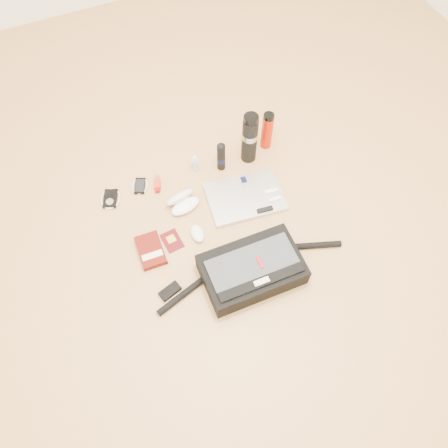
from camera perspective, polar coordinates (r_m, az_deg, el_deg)
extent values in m
plane|color=tan|center=(2.06, 0.44, -2.11)|extent=(4.00, 4.00, 0.00)
cube|color=black|center=(1.94, 3.66, -5.94)|extent=(0.44, 0.28, 0.11)
cube|color=#33353A|center=(1.88, 3.88, -5.45)|extent=(0.39, 0.20, 0.01)
cube|color=black|center=(1.85, 4.92, -7.57)|extent=(0.39, 0.05, 0.01)
cube|color=beige|center=(1.85, 4.93, -7.55)|extent=(0.07, 0.03, 0.02)
cube|color=#BD030F|center=(1.89, 4.69, -5.10)|extent=(0.01, 0.06, 0.02)
cylinder|color=black|center=(1.94, -5.36, -9.15)|extent=(0.27, 0.10, 0.03)
cylinder|color=black|center=(2.07, 11.44, -2.77)|extent=(0.26, 0.12, 0.03)
cube|color=black|center=(1.96, -7.07, -8.70)|extent=(0.11, 0.07, 0.02)
cube|color=#BCBCBF|center=(2.17, 2.76, 3.51)|extent=(0.40, 0.30, 0.02)
cube|color=black|center=(2.22, 2.58, 5.80)|extent=(0.03, 0.04, 0.00)
cube|color=silver|center=(2.18, 6.22, 4.32)|extent=(0.07, 0.03, 0.01)
cube|color=silver|center=(2.16, 6.66, 3.26)|extent=(0.06, 0.03, 0.01)
cube|color=black|center=(2.12, 5.37, 1.90)|extent=(0.08, 0.03, 0.01)
cube|color=#4D0C07|center=(2.05, -9.55, -3.42)|extent=(0.12, 0.18, 0.03)
cube|color=beige|center=(2.05, -8.04, -2.94)|extent=(0.01, 0.16, 0.03)
cube|color=beige|center=(2.02, -9.35, -4.05)|extent=(0.10, 0.04, 0.00)
cube|color=#49060D|center=(2.07, -6.81, -2.19)|extent=(0.09, 0.12, 0.00)
cube|color=gold|center=(2.07, -6.92, -1.96)|extent=(0.04, 0.04, 0.00)
ellipsoid|color=white|center=(2.06, -3.49, -1.25)|extent=(0.06, 0.10, 0.03)
ellipsoid|color=white|center=(2.14, -5.07, 2.35)|extent=(0.17, 0.11, 0.04)
ellipsoid|color=silver|center=(2.15, -5.82, 3.50)|extent=(0.17, 0.11, 0.09)
ellipsoid|color=black|center=(2.13, -5.75, 2.01)|extent=(0.04, 0.04, 0.01)
ellipsoid|color=black|center=(2.14, -4.41, 2.81)|extent=(0.04, 0.04, 0.01)
cylinder|color=black|center=(2.13, -5.08, 2.44)|extent=(0.02, 0.01, 0.00)
cube|color=black|center=(2.25, -14.61, 3.22)|extent=(0.10, 0.13, 0.01)
cylinder|color=#A5A5A7|center=(2.23, -14.71, 2.84)|extent=(0.05, 0.05, 0.00)
torus|color=silver|center=(2.24, -14.62, 3.24)|extent=(0.13, 0.13, 0.01)
cube|color=black|center=(2.26, -10.92, 4.90)|extent=(0.09, 0.11, 0.01)
cube|color=black|center=(2.25, -10.94, 4.97)|extent=(0.07, 0.09, 0.00)
torus|color=white|center=(2.26, -10.93, 4.91)|extent=(0.10, 0.10, 0.01)
cube|color=red|center=(2.24, -8.69, 5.16)|extent=(0.05, 0.06, 0.03)
cube|color=#9D0A03|center=(2.22, -8.68, 4.38)|extent=(0.03, 0.03, 0.02)
cylinder|color=#9D9D9F|center=(2.26, -8.70, 5.96)|extent=(0.03, 0.04, 0.02)
cylinder|color=#A0C6DA|center=(2.25, -3.77, 7.69)|extent=(0.04, 0.04, 0.09)
cylinder|color=silver|center=(2.21, -3.85, 8.50)|extent=(0.02, 0.02, 0.02)
cylinder|color=silver|center=(2.20, -3.87, 8.68)|extent=(0.01, 0.01, 0.01)
cylinder|color=black|center=(2.22, -0.38, 8.74)|extent=(0.05, 0.05, 0.17)
cylinder|color=black|center=(2.24, -0.37, 8.44)|extent=(0.05, 0.05, 0.03)
ellipsoid|color=black|center=(2.16, -0.39, 10.17)|extent=(0.04, 0.04, 0.02)
cylinder|color=black|center=(2.23, 3.35, 10.89)|extent=(0.09, 0.09, 0.28)
cylinder|color=#959597|center=(2.20, 3.39, 11.47)|extent=(0.09, 0.09, 0.03)
cylinder|color=black|center=(2.12, 3.56, 13.57)|extent=(0.09, 0.09, 0.03)
cylinder|color=#B21805|center=(2.32, 5.63, 11.88)|extent=(0.06, 0.06, 0.21)
cylinder|color=black|center=(2.24, 5.89, 13.81)|extent=(0.06, 0.06, 0.02)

